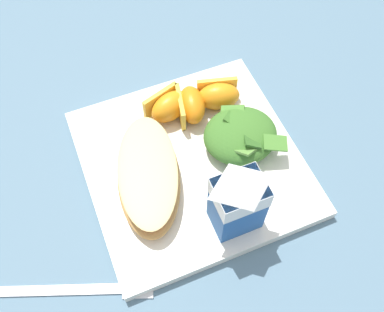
{
  "coord_description": "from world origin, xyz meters",
  "views": [
    {
      "loc": [
        0.11,
        0.27,
        0.52
      ],
      "look_at": [
        0.0,
        0.0,
        0.03
      ],
      "focal_mm": 40.77,
      "sensor_mm": 36.0,
      "label": 1
    }
  ],
  "objects_px": {
    "white_plate": "(192,163)",
    "green_salad_pile": "(241,135)",
    "cheesy_pizza_bread": "(148,175)",
    "milk_carton": "(238,199)",
    "orange_wedge_front": "(218,95)",
    "metal_fork": "(87,289)",
    "orange_wedge_middle": "(190,105)",
    "orange_wedge_rear": "(167,107)"
  },
  "relations": [
    {
      "from": "milk_carton",
      "to": "orange_wedge_rear",
      "type": "xyz_separation_m",
      "value": [
        0.02,
        -0.18,
        -0.04
      ]
    },
    {
      "from": "cheesy_pizza_bread",
      "to": "orange_wedge_front",
      "type": "bearing_deg",
      "value": -148.19
    },
    {
      "from": "green_salad_pile",
      "to": "orange_wedge_middle",
      "type": "height_order",
      "value": "green_salad_pile"
    },
    {
      "from": "green_salad_pile",
      "to": "orange_wedge_middle",
      "type": "relative_size",
      "value": 1.53
    },
    {
      "from": "cheesy_pizza_bread",
      "to": "green_salad_pile",
      "type": "bearing_deg",
      "value": -175.89
    },
    {
      "from": "orange_wedge_middle",
      "to": "orange_wedge_rear",
      "type": "height_order",
      "value": "same"
    },
    {
      "from": "orange_wedge_front",
      "to": "white_plate",
      "type": "bearing_deg",
      "value": 46.18
    },
    {
      "from": "cheesy_pizza_bread",
      "to": "milk_carton",
      "type": "xyz_separation_m",
      "value": [
        -0.08,
        0.09,
        0.04
      ]
    },
    {
      "from": "white_plate",
      "to": "metal_fork",
      "type": "distance_m",
      "value": 0.21
    },
    {
      "from": "orange_wedge_front",
      "to": "metal_fork",
      "type": "distance_m",
      "value": 0.31
    },
    {
      "from": "orange_wedge_front",
      "to": "orange_wedge_rear",
      "type": "height_order",
      "value": "same"
    },
    {
      "from": "orange_wedge_middle",
      "to": "metal_fork",
      "type": "bearing_deg",
      "value": 41.51
    },
    {
      "from": "orange_wedge_front",
      "to": "orange_wedge_rear",
      "type": "relative_size",
      "value": 0.99
    },
    {
      "from": "orange_wedge_rear",
      "to": "green_salad_pile",
      "type": "bearing_deg",
      "value": 132.01
    },
    {
      "from": "milk_carton",
      "to": "orange_wedge_front",
      "type": "distance_m",
      "value": 0.18
    },
    {
      "from": "white_plate",
      "to": "cheesy_pizza_bread",
      "type": "relative_size",
      "value": 1.51
    },
    {
      "from": "cheesy_pizza_bread",
      "to": "orange_wedge_middle",
      "type": "xyz_separation_m",
      "value": [
        -0.09,
        -0.08,
        0.0
      ]
    },
    {
      "from": "orange_wedge_rear",
      "to": "metal_fork",
      "type": "distance_m",
      "value": 0.26
    },
    {
      "from": "white_plate",
      "to": "orange_wedge_rear",
      "type": "xyz_separation_m",
      "value": [
        0.0,
        -0.08,
        0.03
      ]
    },
    {
      "from": "white_plate",
      "to": "metal_fork",
      "type": "relative_size",
      "value": 1.54
    },
    {
      "from": "white_plate",
      "to": "orange_wedge_front",
      "type": "bearing_deg",
      "value": -133.82
    },
    {
      "from": "white_plate",
      "to": "milk_carton",
      "type": "xyz_separation_m",
      "value": [
        -0.02,
        0.1,
        0.07
      ]
    },
    {
      "from": "metal_fork",
      "to": "orange_wedge_rear",
      "type": "bearing_deg",
      "value": -132.18
    },
    {
      "from": "milk_carton",
      "to": "metal_fork",
      "type": "height_order",
      "value": "milk_carton"
    },
    {
      "from": "cheesy_pizza_bread",
      "to": "orange_wedge_front",
      "type": "xyz_separation_m",
      "value": [
        -0.13,
        -0.08,
        0.0
      ]
    },
    {
      "from": "metal_fork",
      "to": "orange_wedge_middle",
      "type": "bearing_deg",
      "value": -138.49
    },
    {
      "from": "milk_carton",
      "to": "orange_wedge_middle",
      "type": "relative_size",
      "value": 1.66
    },
    {
      "from": "white_plate",
      "to": "green_salad_pile",
      "type": "relative_size",
      "value": 2.76
    },
    {
      "from": "green_salad_pile",
      "to": "orange_wedge_rear",
      "type": "height_order",
      "value": "green_salad_pile"
    },
    {
      "from": "white_plate",
      "to": "orange_wedge_middle",
      "type": "xyz_separation_m",
      "value": [
        -0.03,
        -0.07,
        0.03
      ]
    },
    {
      "from": "orange_wedge_middle",
      "to": "orange_wedge_front",
      "type": "bearing_deg",
      "value": -178.44
    },
    {
      "from": "milk_carton",
      "to": "orange_wedge_rear",
      "type": "bearing_deg",
      "value": -83.61
    },
    {
      "from": "white_plate",
      "to": "cheesy_pizza_bread",
      "type": "height_order",
      "value": "cheesy_pizza_bread"
    },
    {
      "from": "cheesy_pizza_bread",
      "to": "orange_wedge_rear",
      "type": "height_order",
      "value": "orange_wedge_rear"
    },
    {
      "from": "orange_wedge_front",
      "to": "metal_fork",
      "type": "relative_size",
      "value": 0.37
    },
    {
      "from": "orange_wedge_middle",
      "to": "white_plate",
      "type": "bearing_deg",
      "value": 69.37
    },
    {
      "from": "white_plate",
      "to": "cheesy_pizza_bread",
      "type": "distance_m",
      "value": 0.07
    },
    {
      "from": "green_salad_pile",
      "to": "orange_wedge_middle",
      "type": "bearing_deg",
      "value": -59.36
    },
    {
      "from": "cheesy_pizza_bread",
      "to": "orange_wedge_middle",
      "type": "bearing_deg",
      "value": -137.98
    },
    {
      "from": "cheesy_pizza_bread",
      "to": "orange_wedge_middle",
      "type": "relative_size",
      "value": 2.8
    },
    {
      "from": "milk_carton",
      "to": "orange_wedge_front",
      "type": "xyz_separation_m",
      "value": [
        -0.05,
        -0.17,
        -0.04
      ]
    },
    {
      "from": "milk_carton",
      "to": "metal_fork",
      "type": "xyz_separation_m",
      "value": [
        0.19,
        0.01,
        -0.07
      ]
    }
  ]
}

